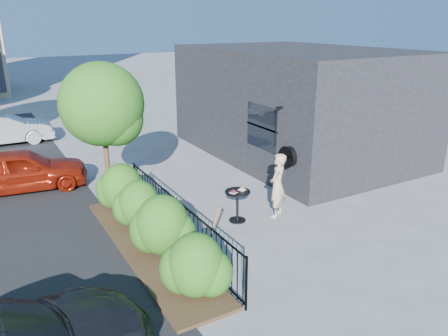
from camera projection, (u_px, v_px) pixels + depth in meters
ground at (232, 227)px, 11.07m from camera, size 120.00×120.00×0.00m
shop_building at (295, 102)px, 16.71m from camera, size 6.22×9.00×4.00m
fence at (177, 220)px, 10.18m from camera, size 0.05×6.05×1.10m
planting_bed at (150, 247)px, 10.02m from camera, size 1.30×6.00×0.08m
shrubs at (151, 218)px, 9.94m from camera, size 1.10×5.60×1.24m
patio_tree at (105, 109)px, 11.39m from camera, size 2.20×2.20×3.94m
cafe_table at (238, 200)px, 11.22m from camera, size 0.66×0.66×0.89m
woman at (277, 186)px, 11.42m from camera, size 0.76×0.70×1.74m
shovel at (211, 238)px, 9.31m from camera, size 0.44×0.17×1.28m
car_red at (21, 170)px, 13.28m from camera, size 3.98×2.02×1.30m
car_silver at (2, 129)px, 18.23m from camera, size 4.01×1.55×1.30m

